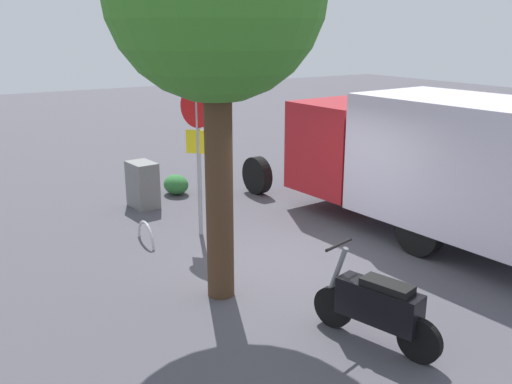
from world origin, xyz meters
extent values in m
plane|color=#49474F|center=(0.00, 0.00, 0.00)|extent=(60.00, 60.00, 0.00)
cylinder|color=black|center=(-0.83, -4.03, 0.45)|extent=(0.91, 0.31, 0.90)
cylinder|color=black|center=(-0.96, -2.14, 0.45)|extent=(0.91, 0.31, 0.90)
cylinder|color=black|center=(3.95, -3.71, 0.45)|extent=(0.91, 0.31, 0.90)
cylinder|color=black|center=(3.82, -1.82, 0.45)|extent=(0.91, 0.31, 0.90)
cube|color=silver|center=(-1.30, -3.11, 1.57)|extent=(4.43, 2.48, 2.24)
cube|color=#B11A21|center=(1.84, -2.90, 1.40)|extent=(1.94, 2.22, 1.90)
cube|color=black|center=(1.84, -2.90, 2.00)|extent=(1.95, 2.06, 0.60)
cylinder|color=black|center=(-2.09, 0.75, 0.28)|extent=(0.57, 0.24, 0.56)
cylinder|color=black|center=(-3.30, 0.43, 0.28)|extent=(0.57, 0.24, 0.56)
cube|color=black|center=(-2.74, 0.57, 0.56)|extent=(1.15, 0.59, 0.48)
cube|color=black|center=(-2.84, 0.55, 0.83)|extent=(0.69, 0.43, 0.12)
cylinder|color=slate|center=(-2.14, 0.73, 0.83)|extent=(0.29, 0.14, 0.69)
cylinder|color=black|center=(-2.14, 0.73, 1.18)|extent=(0.18, 0.54, 0.04)
cylinder|color=#9E9EA3|center=(2.01, 0.63, 1.33)|extent=(0.08, 0.08, 2.66)
cylinder|color=red|center=(2.01, 0.65, 2.47)|extent=(0.71, 0.32, 0.76)
cube|color=yellow|center=(2.01, 0.65, 1.83)|extent=(0.33, 0.33, 0.44)
cylinder|color=#47301E|center=(-0.46, 1.55, 1.65)|extent=(0.40, 0.40, 3.31)
cube|color=slate|center=(4.28, 0.91, 0.51)|extent=(0.76, 0.55, 1.02)
torus|color=#B7B7BC|center=(2.14, 1.71, 0.00)|extent=(0.85, 0.09, 0.85)
ellipsoid|color=#2F7335|center=(4.81, -0.13, 0.24)|extent=(0.69, 0.57, 0.47)
camera|label=1|loc=(-7.30, 5.26, 3.85)|focal=39.74mm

